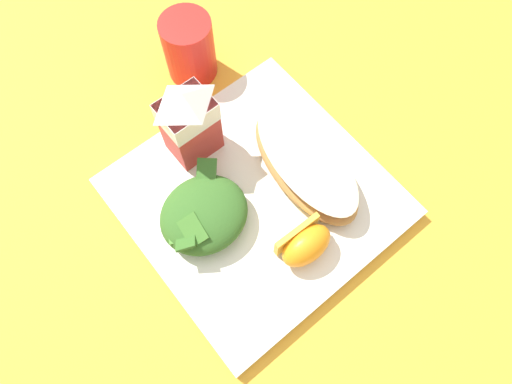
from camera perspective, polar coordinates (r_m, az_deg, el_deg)
ground at (r=0.55m, az=0.00°, el=-1.03°), size 3.00×3.00×0.00m
white_plate at (r=0.54m, az=0.00°, el=-0.72°), size 0.28×0.28×0.02m
cheesy_pizza_bread at (r=0.53m, az=6.16°, el=3.53°), size 0.10×0.18×0.04m
green_salad_pile at (r=0.51m, az=-6.49°, el=-2.76°), size 0.10×0.10×0.04m
milk_carton at (r=0.52m, az=-8.35°, el=8.77°), size 0.06×0.05×0.11m
orange_wedge_front at (r=0.50m, az=5.72°, el=-6.75°), size 0.06×0.04×0.04m
drinking_red_cup at (r=0.61m, az=-8.27°, el=17.18°), size 0.06×0.06×0.09m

